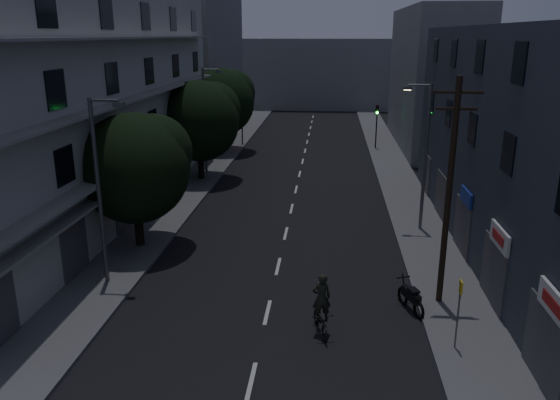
% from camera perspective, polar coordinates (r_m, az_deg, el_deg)
% --- Properties ---
extents(ground, '(160.00, 160.00, 0.00)m').
position_cam_1_polar(ground, '(39.31, 1.73, 1.31)').
color(ground, black).
rests_on(ground, ground).
extents(sidewalk_left, '(3.00, 90.00, 0.15)m').
position_cam_1_polar(sidewalk_left, '(40.42, -8.94, 1.66)').
color(sidewalk_left, '#565659').
rests_on(sidewalk_left, ground).
extents(sidewalk_right, '(3.00, 90.00, 0.15)m').
position_cam_1_polar(sidewalk_right, '(39.57, 12.64, 1.12)').
color(sidewalk_right, '#565659').
rests_on(sidewalk_right, ground).
extents(lane_markings, '(0.15, 60.50, 0.01)m').
position_cam_1_polar(lane_markings, '(45.35, 2.23, 3.44)').
color(lane_markings, beige).
rests_on(lane_markings, ground).
extents(building_left, '(7.00, 36.00, 14.00)m').
position_cam_1_polar(building_left, '(34.12, -19.79, 9.92)').
color(building_left, '#AFB0AA').
rests_on(building_left, ground).
extents(building_right, '(6.19, 28.00, 11.00)m').
position_cam_1_polar(building_right, '(28.95, 24.88, 5.25)').
color(building_right, '#2E333E').
rests_on(building_right, ground).
extents(building_far_left, '(6.00, 20.00, 16.00)m').
position_cam_1_polar(building_far_left, '(62.50, -8.22, 14.40)').
color(building_far_left, slate).
rests_on(building_far_left, ground).
extents(building_far_right, '(6.00, 20.00, 13.00)m').
position_cam_1_polar(building_far_right, '(55.80, 15.63, 12.13)').
color(building_far_right, slate).
rests_on(building_far_right, ground).
extents(building_far_end, '(24.00, 8.00, 10.00)m').
position_cam_1_polar(building_far_end, '(83.01, 3.76, 13.04)').
color(building_far_end, slate).
rests_on(building_far_end, ground).
extents(tree_near, '(5.53, 5.53, 6.82)m').
position_cam_1_polar(tree_near, '(28.05, -14.86, 3.66)').
color(tree_near, black).
rests_on(tree_near, sidewalk_left).
extents(tree_mid, '(5.92, 5.92, 7.29)m').
position_cam_1_polar(tree_mid, '(40.85, -8.36, 8.48)').
color(tree_mid, black).
rests_on(tree_mid, sidewalk_left).
extents(tree_far, '(6.10, 6.10, 7.54)m').
position_cam_1_polar(tree_far, '(50.96, -6.11, 10.41)').
color(tree_far, black).
rests_on(tree_far, sidewalk_left).
extents(traffic_signal_far_right, '(0.28, 0.37, 4.10)m').
position_cam_1_polar(traffic_signal_far_right, '(52.75, 10.09, 8.52)').
color(traffic_signal_far_right, black).
rests_on(traffic_signal_far_right, sidewalk_right).
extents(traffic_signal_far_left, '(0.28, 0.37, 4.10)m').
position_cam_1_polar(traffic_signal_far_left, '(54.52, -4.01, 9.01)').
color(traffic_signal_far_left, black).
rests_on(traffic_signal_far_left, sidewalk_left).
extents(street_lamp_left_near, '(1.51, 0.25, 8.00)m').
position_cam_1_polar(street_lamp_left_near, '(24.09, -18.24, 1.69)').
color(street_lamp_left_near, '#53555A').
rests_on(street_lamp_left_near, sidewalk_left).
extents(street_lamp_right, '(1.51, 0.25, 8.00)m').
position_cam_1_polar(street_lamp_right, '(30.49, 14.79, 5.06)').
color(street_lamp_right, slate).
rests_on(street_lamp_right, sidewalk_right).
extents(street_lamp_left_far, '(1.51, 0.25, 8.00)m').
position_cam_1_polar(street_lamp_left_far, '(42.90, -7.75, 8.77)').
color(street_lamp_left_far, slate).
rests_on(street_lamp_left_far, sidewalk_left).
extents(utility_pole, '(1.80, 0.24, 9.00)m').
position_cam_1_polar(utility_pole, '(21.93, 17.25, 1.05)').
color(utility_pole, black).
rests_on(utility_pole, sidewalk_right).
extents(bus_stop_sign, '(0.06, 0.35, 2.52)m').
position_cam_1_polar(bus_stop_sign, '(19.74, 18.23, -10.11)').
color(bus_stop_sign, '#595B60').
rests_on(bus_stop_sign, sidewalk_right).
extents(motorcycle, '(0.96, 1.96, 1.32)m').
position_cam_1_polar(motorcycle, '(22.64, 13.51, -9.96)').
color(motorcycle, black).
rests_on(motorcycle, ground).
extents(cyclist, '(1.15, 2.00, 2.40)m').
position_cam_1_polar(cyclist, '(20.39, 4.32, -11.75)').
color(cyclist, black).
rests_on(cyclist, ground).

